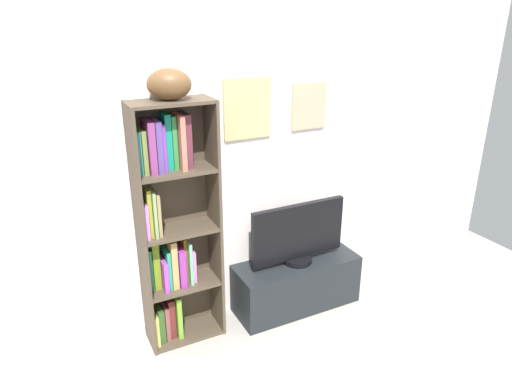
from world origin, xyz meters
The scene contains 5 objects.
back_wall centered at (0.00, 1.13, 1.27)m, with size 4.80×0.08×2.54m.
bookshelf centered at (-0.61, 1.00, 0.82)m, with size 0.51×0.25×1.64m.
football centered at (-0.56, 0.98, 1.73)m, with size 0.25×0.18×0.18m, color brown.
tv_stand centered at (0.31, 0.92, 0.19)m, with size 0.95×0.35×0.38m.
television centered at (0.31, 0.92, 0.61)m, with size 0.74×0.22×0.46m.
Camera 1 is at (-1.30, -1.60, 2.10)m, focal length 32.11 mm.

